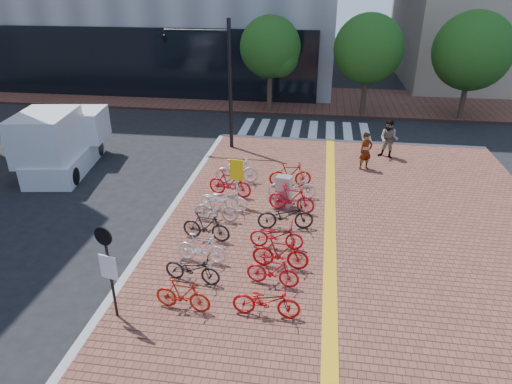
% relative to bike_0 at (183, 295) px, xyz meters
% --- Properties ---
extents(ground, '(120.00, 120.00, 0.00)m').
position_rel_bike_0_xyz_m(ground, '(1.86, 2.60, -0.61)').
color(ground, black).
rests_on(ground, ground).
extents(kerb_west, '(0.25, 34.00, 0.15)m').
position_rel_bike_0_xyz_m(kerb_west, '(-2.14, -2.40, -0.54)').
color(kerb_west, gray).
rests_on(kerb_west, ground).
extents(kerb_north, '(14.00, 0.25, 0.15)m').
position_rel_bike_0_xyz_m(kerb_north, '(4.86, 14.60, -0.54)').
color(kerb_north, gray).
rests_on(kerb_north, ground).
extents(far_sidewalk, '(70.00, 8.00, 0.15)m').
position_rel_bike_0_xyz_m(far_sidewalk, '(1.86, 23.60, -0.54)').
color(far_sidewalk, brown).
rests_on(far_sidewalk, ground).
extents(crosswalk, '(7.50, 4.00, 0.01)m').
position_rel_bike_0_xyz_m(crosswalk, '(2.36, 16.60, -0.61)').
color(crosswalk, silver).
rests_on(crosswalk, ground).
extents(street_trees, '(16.20, 4.60, 6.35)m').
position_rel_bike_0_xyz_m(street_trees, '(6.90, 20.05, 3.49)').
color(street_trees, '#38281E').
rests_on(street_trees, far_sidewalk).
extents(bike_0, '(1.58, 0.60, 0.92)m').
position_rel_bike_0_xyz_m(bike_0, '(0.00, 0.00, 0.00)').
color(bike_0, '#B41B0C').
rests_on(bike_0, sidewalk).
extents(bike_1, '(1.75, 0.81, 0.89)m').
position_rel_bike_0_xyz_m(bike_1, '(-0.08, 1.22, -0.02)').
color(bike_1, black).
rests_on(bike_1, sidewalk).
extents(bike_2, '(1.66, 0.62, 0.97)m').
position_rel_bike_0_xyz_m(bike_2, '(-0.08, 2.24, 0.02)').
color(bike_2, white).
rests_on(bike_2, sidewalk).
extents(bike_3, '(1.73, 0.71, 1.01)m').
position_rel_bike_0_xyz_m(bike_3, '(-0.26, 3.56, 0.04)').
color(bike_3, black).
rests_on(bike_3, sidewalk).
extents(bike_4, '(1.63, 0.46, 0.98)m').
position_rel_bike_0_xyz_m(bike_4, '(-0.22, 4.85, 0.03)').
color(bike_4, '#B1B1B6').
rests_on(bike_4, sidewalk).
extents(bike_5, '(1.84, 0.70, 0.96)m').
position_rel_bike_0_xyz_m(bike_5, '(-0.14, 5.71, 0.02)').
color(bike_5, white).
rests_on(bike_5, sidewalk).
extents(bike_6, '(1.88, 0.85, 1.09)m').
position_rel_bike_0_xyz_m(bike_6, '(-0.15, 7.00, 0.08)').
color(bike_6, red).
rests_on(bike_6, sidewalk).
extents(bike_7, '(1.90, 0.83, 1.10)m').
position_rel_bike_0_xyz_m(bike_7, '(-0.11, 8.29, 0.09)').
color(bike_7, silver).
rests_on(bike_7, sidewalk).
extents(bike_8, '(1.78, 0.65, 0.93)m').
position_rel_bike_0_xyz_m(bike_8, '(2.21, 0.07, 0.00)').
color(bike_8, '#B90D0D').
rests_on(bike_8, sidewalk).
extents(bike_9, '(1.59, 0.64, 0.93)m').
position_rel_bike_0_xyz_m(bike_9, '(2.22, 1.40, 0.00)').
color(bike_9, red).
rests_on(bike_9, sidewalk).
extents(bike_10, '(1.75, 0.58, 1.04)m').
position_rel_bike_0_xyz_m(bike_10, '(2.35, 2.29, 0.06)').
color(bike_10, '#AC0C0E').
rests_on(bike_10, sidewalk).
extents(bike_11, '(1.77, 0.67, 0.92)m').
position_rel_bike_0_xyz_m(bike_11, '(2.12, 3.39, -0.00)').
color(bike_11, '#B30C18').
rests_on(bike_11, sidewalk).
extents(bike_12, '(2.03, 0.99, 1.02)m').
position_rel_bike_0_xyz_m(bike_12, '(2.29, 4.68, 0.05)').
color(bike_12, black).
rests_on(bike_12, sidewalk).
extents(bike_13, '(1.83, 0.83, 1.06)m').
position_rel_bike_0_xyz_m(bike_13, '(2.39, 6.01, 0.07)').
color(bike_13, red).
rests_on(bike_13, sidewalk).
extents(bike_14, '(1.97, 0.88, 1.00)m').
position_rel_bike_0_xyz_m(bike_14, '(2.34, 7.15, 0.04)').
color(bike_14, silver).
rests_on(bike_14, sidewalk).
extents(bike_15, '(1.82, 0.76, 1.06)m').
position_rel_bike_0_xyz_m(bike_15, '(2.16, 8.28, 0.07)').
color(bike_15, '#AA110C').
rests_on(bike_15, sidewalk).
extents(pedestrian_a, '(0.75, 0.67, 1.73)m').
position_rel_bike_0_xyz_m(pedestrian_a, '(5.39, 10.69, 0.40)').
color(pedestrian_a, gray).
rests_on(pedestrian_a, sidewalk).
extents(pedestrian_b, '(1.13, 1.03, 1.89)m').
position_rel_bike_0_xyz_m(pedestrian_b, '(6.58, 12.34, 0.48)').
color(pedestrian_b, '#474A5A').
rests_on(pedestrian_b, sidewalk).
extents(utility_box, '(0.64, 0.52, 1.24)m').
position_rel_bike_0_xyz_m(utility_box, '(2.06, 6.39, 0.16)').
color(utility_box, '#B3B3B8').
rests_on(utility_box, sidewalk).
extents(yellow_sign, '(0.51, 0.14, 1.88)m').
position_rel_bike_0_xyz_m(yellow_sign, '(0.28, 6.24, 0.84)').
color(yellow_sign, '#B7B7BC').
rests_on(yellow_sign, sidewalk).
extents(notice_sign, '(0.49, 0.17, 2.68)m').
position_rel_bike_0_xyz_m(notice_sign, '(-1.64, -0.54, 1.23)').
color(notice_sign, black).
rests_on(notice_sign, sidewalk).
extents(traffic_light_pole, '(3.38, 1.30, 6.30)m').
position_rel_bike_0_xyz_m(traffic_light_pole, '(-2.68, 12.74, 3.88)').
color(traffic_light_pole, black).
rests_on(traffic_light_pole, sidewalk).
extents(box_truck, '(2.92, 5.29, 2.90)m').
position_rel_bike_0_xyz_m(box_truck, '(-8.29, 8.90, 0.75)').
color(box_truck, silver).
rests_on(box_truck, ground).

